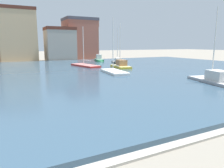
{
  "coord_description": "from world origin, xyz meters",
  "views": [
    {
      "loc": [
        -4.74,
        3.13,
        4.47
      ],
      "look_at": [
        0.79,
        13.91,
        2.2
      ],
      "focal_mm": 34.14,
      "sensor_mm": 36.0,
      "label": 1
    }
  ],
  "objects": [
    {
      "name": "sailboat_grey",
      "position": [
        15.56,
        18.63,
        0.57
      ],
      "size": [
        4.0,
        7.91,
        8.31
      ],
      "color": "#939399",
      "rests_on": "ground"
    },
    {
      "name": "sailboat_white",
      "position": [
        9.42,
        30.6,
        0.4
      ],
      "size": [
        2.94,
        7.25,
        8.21
      ],
      "color": "white",
      "rests_on": "ground"
    },
    {
      "name": "townhouse_end_terrace",
      "position": [
        9.5,
        61.89,
        4.49
      ],
      "size": [
        7.74,
        6.31,
        8.94
      ],
      "color": "gray",
      "rests_on": "ground"
    },
    {
      "name": "townhouse_narrow_midrow",
      "position": [
        16.05,
        64.36,
        5.97
      ],
      "size": [
        9.14,
        7.77,
        11.91
      ],
      "color": "#8E5142",
      "rests_on": "ground"
    },
    {
      "name": "sailboat_yellow",
      "position": [
        13.77,
        36.15,
        0.59
      ],
      "size": [
        2.76,
        6.27,
        8.08
      ],
      "color": "gold",
      "rests_on": "ground"
    },
    {
      "name": "sailboat_red",
      "position": [
        8.84,
        41.67,
        0.37
      ],
      "size": [
        3.66,
        8.64,
        7.7
      ],
      "color": "red",
      "rests_on": "ground"
    },
    {
      "name": "sailboat_green",
      "position": [
        16.35,
        51.22,
        0.67
      ],
      "size": [
        3.32,
        6.24,
        8.54
      ],
      "color": "#236B42",
      "rests_on": "ground"
    },
    {
      "name": "quay_edge_coping",
      "position": [
        0.0,
        9.66,
        0.06
      ],
      "size": [
        87.87,
        0.5,
        0.12
      ],
      "primitive_type": "cube",
      "color": "#ADA89E",
      "rests_on": "ground"
    },
    {
      "name": "sailboat_black",
      "position": [
        17.48,
        43.95,
        0.54
      ],
      "size": [
        4.16,
        8.21,
        8.0
      ],
      "color": "black",
      "rests_on": "ground"
    },
    {
      "name": "townhouse_tall_gabled",
      "position": [
        -0.77,
        64.32,
        6.8
      ],
      "size": [
        8.89,
        7.92,
        13.57
      ],
      "color": "tan",
      "rests_on": "ground"
    },
    {
      "name": "harbor_water",
      "position": [
        0.0,
        34.18,
        0.19
      ],
      "size": [
        87.87,
        48.54,
        0.39
      ],
      "primitive_type": "cube",
      "color": "#334C60",
      "rests_on": "ground"
    }
  ]
}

